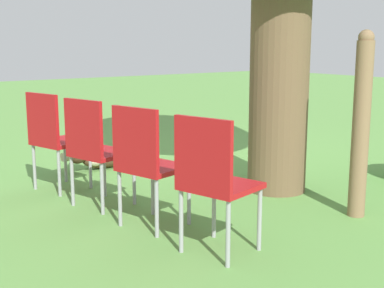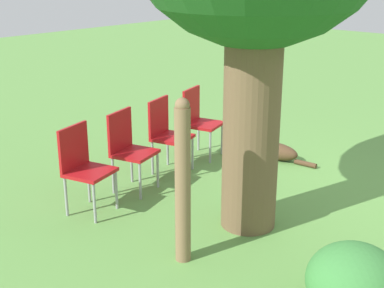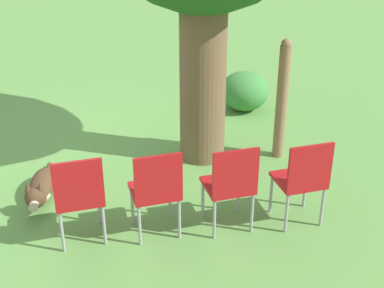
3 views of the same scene
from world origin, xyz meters
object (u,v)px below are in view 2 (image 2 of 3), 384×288
at_px(fence_post, 183,182).
at_px(red_chair_2, 128,145).
at_px(dog, 269,148).
at_px(red_chair_0, 199,118).
at_px(red_chair_3, 83,163).
at_px(red_chair_1, 166,130).

height_order(fence_post, red_chair_2, fence_post).
relative_size(dog, fence_post, 0.80).
xyz_separation_m(red_chair_0, red_chair_2, (-0.15, 1.39, 0.00)).
bearing_deg(red_chair_0, dog, 21.85).
height_order(dog, red_chair_3, red_chair_3).
bearing_deg(red_chair_3, red_chair_2, 81.82).
height_order(dog, red_chair_1, red_chair_1).
bearing_deg(red_chair_0, red_chair_2, -98.18).
height_order(fence_post, red_chair_3, fence_post).
bearing_deg(red_chair_2, red_chair_3, -98.18).
bearing_deg(red_chair_0, fence_post, -66.47).
bearing_deg(red_chair_1, dog, 46.92).
bearing_deg(red_chair_3, red_chair_0, 81.82).
height_order(dog, red_chair_0, red_chair_0).
xyz_separation_m(dog, red_chair_3, (0.54, 2.65, 0.40)).
height_order(dog, fence_post, fence_post).
bearing_deg(red_chair_2, red_chair_0, 81.82).
relative_size(dog, red_chair_2, 1.27).
relative_size(dog, red_chair_3, 1.27).
xyz_separation_m(dog, red_chair_2, (0.62, 1.95, 0.40)).
height_order(dog, red_chair_2, red_chair_2).
relative_size(red_chair_0, red_chair_2, 1.00).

